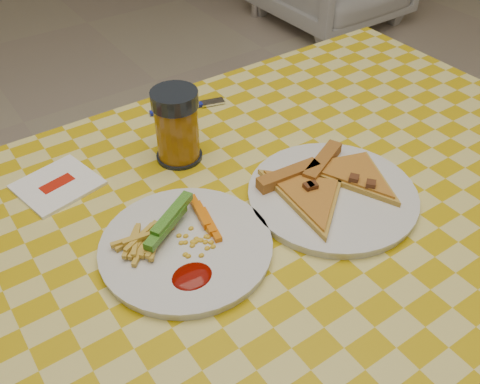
# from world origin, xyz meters

# --- Properties ---
(table) EXTENTS (1.28, 0.88, 0.76)m
(table) POSITION_xyz_m (0.00, 0.00, 0.68)
(table) COLOR silver
(table) RESTS_ON ground
(plate_left) EXTENTS (0.24, 0.24, 0.01)m
(plate_left) POSITION_xyz_m (-0.12, 0.03, 0.76)
(plate_left) COLOR silver
(plate_left) RESTS_ON table
(plate_right) EXTENTS (0.29, 0.29, 0.01)m
(plate_right) POSITION_xyz_m (0.12, -0.00, 0.76)
(plate_right) COLOR silver
(plate_right) RESTS_ON table
(fries_veggies) EXTENTS (0.17, 0.16, 0.04)m
(fries_veggies) POSITION_xyz_m (-0.13, 0.05, 0.78)
(fries_veggies) COLOR gold
(fries_veggies) RESTS_ON plate_left
(pizza_slices) EXTENTS (0.27, 0.24, 0.02)m
(pizza_slices) POSITION_xyz_m (0.12, 0.01, 0.78)
(pizza_slices) COLOR gold
(pizza_slices) RESTS_ON plate_right
(drink_glass) EXTENTS (0.08, 0.08, 0.13)m
(drink_glass) POSITION_xyz_m (-0.02, 0.23, 0.82)
(drink_glass) COLOR black
(drink_glass) RESTS_ON table
(napkin) EXTENTS (0.14, 0.13, 0.01)m
(napkin) POSITION_xyz_m (-0.22, 0.27, 0.76)
(napkin) COLOR white
(napkin) RESTS_ON table
(fork) EXTENTS (0.15, 0.06, 0.01)m
(fork) POSITION_xyz_m (0.07, 0.36, 0.76)
(fork) COLOR #151E95
(fork) RESTS_ON table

